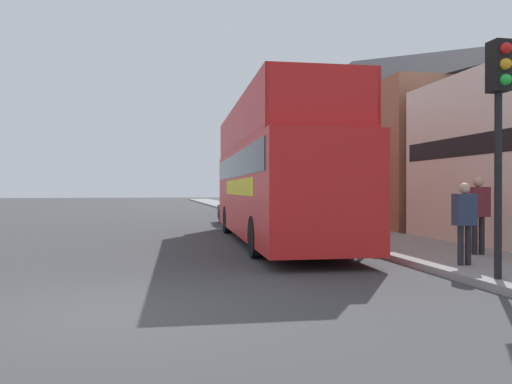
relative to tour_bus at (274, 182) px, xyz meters
name	(u,v)px	position (x,y,z in m)	size (l,w,h in m)	color
ground_plane	(144,219)	(-4.19, 12.78, -1.85)	(144.00, 144.00, 0.00)	#3D3D3F
sidewalk	(288,220)	(3.12, 9.78, -1.78)	(2.99, 108.00, 0.14)	gray
brick_terrace_rear	(352,139)	(7.62, 12.27, 2.67)	(6.00, 22.83, 9.05)	#9E664C
tour_bus	(274,182)	(0.00, 0.00, 0.00)	(2.92, 11.34, 4.17)	red
parked_car_ahead_of_bus	(244,211)	(0.45, 7.82, -1.21)	(1.95, 4.31, 1.34)	black
pedestrian_second	(464,216)	(2.35, -6.18, -0.74)	(0.42, 0.23, 1.61)	#232328
pedestrian_third	(478,208)	(3.63, -4.81, -0.64)	(0.47, 0.26, 1.78)	#232328
traffic_signal	(499,105)	(1.99, -7.65, 1.18)	(0.28, 0.42, 3.95)	black
lamp_post_nearest	(373,124)	(2.16, -2.40, 1.53)	(0.35, 0.35, 4.70)	black
lamp_post_second	(285,146)	(2.21, 6.91, 1.75)	(0.35, 0.35, 5.05)	black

